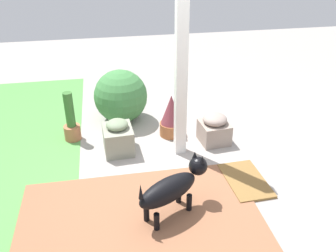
# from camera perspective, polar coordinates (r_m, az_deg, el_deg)

# --- Properties ---
(ground_plane) EXTENTS (12.00, 12.00, 0.00)m
(ground_plane) POSITION_cam_1_polar(r_m,az_deg,el_deg) (4.39, -0.48, -7.10)
(ground_plane) COLOR #9E9790
(brick_path) EXTENTS (1.80, 2.40, 0.02)m
(brick_path) POSITION_cam_1_polar(r_m,az_deg,el_deg) (3.67, -3.97, -15.66)
(brick_path) COLOR #915C3F
(brick_path) RESTS_ON ground
(porch_pillar) EXTENTS (0.13, 0.13, 2.58)m
(porch_pillar) POSITION_cam_1_polar(r_m,az_deg,el_deg) (4.21, 2.08, 11.08)
(porch_pillar) COLOR white
(porch_pillar) RESTS_ON ground
(stone_planter_nearest) EXTENTS (0.41, 0.40, 0.41)m
(stone_planter_nearest) POSITION_cam_1_polar(r_m,az_deg,el_deg) (4.90, 7.17, -0.42)
(stone_planter_nearest) COLOR gray
(stone_planter_nearest) RESTS_ON ground
(stone_planter_mid) EXTENTS (0.45, 0.38, 0.44)m
(stone_planter_mid) POSITION_cam_1_polar(r_m,az_deg,el_deg) (4.71, -7.73, -1.74)
(stone_planter_mid) COLOR gray
(stone_planter_mid) RESTS_ON ground
(round_shrub) EXTENTS (0.77, 0.77, 0.77)m
(round_shrub) POSITION_cam_1_polar(r_m,az_deg,el_deg) (5.38, -7.33, 4.60)
(round_shrub) COLOR #3F7C41
(round_shrub) RESTS_ON ground
(terracotta_pot_spiky) EXTENTS (0.32, 0.32, 0.59)m
(terracotta_pot_spiky) POSITION_cam_1_polar(r_m,az_deg,el_deg) (4.99, 0.51, 1.49)
(terracotta_pot_spiky) COLOR #9A5731
(terracotta_pot_spiky) RESTS_ON ground
(terracotta_pot_tall) EXTENTS (0.22, 0.22, 0.69)m
(terracotta_pot_tall) POSITION_cam_1_polar(r_m,az_deg,el_deg) (5.06, -14.74, 0.42)
(terracotta_pot_tall) COLOR #A96543
(terracotta_pot_tall) RESTS_ON ground
(dog) EXTENTS (0.56, 0.79, 0.58)m
(dog) POSITION_cam_1_polar(r_m,az_deg,el_deg) (3.62, 0.76, -9.43)
(dog) COLOR black
(dog) RESTS_ON ground
(doormat) EXTENTS (0.73, 0.46, 0.03)m
(doormat) POSITION_cam_1_polar(r_m,az_deg,el_deg) (4.32, 11.89, -8.23)
(doormat) COLOR olive
(doormat) RESTS_ON ground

